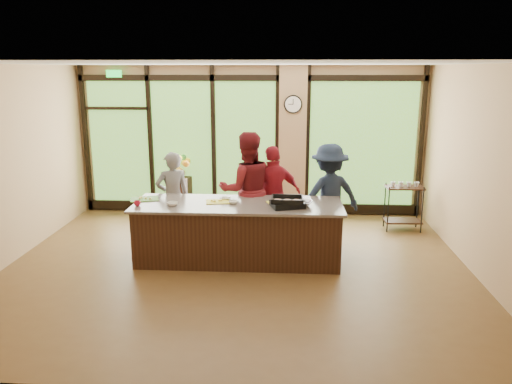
# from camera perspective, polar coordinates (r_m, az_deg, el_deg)

# --- Properties ---
(floor) EXTENTS (7.00, 7.00, 0.00)m
(floor) POSITION_cam_1_polar(r_m,az_deg,el_deg) (7.67, -2.23, -8.56)
(floor) COLOR brown
(floor) RESTS_ON ground
(ceiling) EXTENTS (7.00, 7.00, 0.00)m
(ceiling) POSITION_cam_1_polar(r_m,az_deg,el_deg) (7.08, -2.47, 14.47)
(ceiling) COLOR white
(ceiling) RESTS_ON back_wall
(back_wall) EXTENTS (7.00, 0.00, 7.00)m
(back_wall) POSITION_cam_1_polar(r_m,az_deg,el_deg) (10.17, -0.64, 5.85)
(back_wall) COLOR tan
(back_wall) RESTS_ON floor
(left_wall) EXTENTS (0.00, 6.00, 6.00)m
(left_wall) POSITION_cam_1_polar(r_m,az_deg,el_deg) (8.34, -27.05, 2.52)
(left_wall) COLOR tan
(left_wall) RESTS_ON floor
(right_wall) EXTENTS (0.00, 6.00, 6.00)m
(right_wall) POSITION_cam_1_polar(r_m,az_deg,el_deg) (7.71, 24.53, 1.96)
(right_wall) COLOR tan
(right_wall) RESTS_ON floor
(window_wall) EXTENTS (6.90, 0.12, 3.00)m
(window_wall) POSITION_cam_1_polar(r_m,az_deg,el_deg) (10.13, 0.27, 5.22)
(window_wall) COLOR tan
(window_wall) RESTS_ON floor
(island_base) EXTENTS (3.10, 1.00, 0.88)m
(island_base) POSITION_cam_1_polar(r_m,az_deg,el_deg) (7.79, -2.05, -4.72)
(island_base) COLOR black
(island_base) RESTS_ON floor
(countertop) EXTENTS (3.20, 1.10, 0.04)m
(countertop) POSITION_cam_1_polar(r_m,az_deg,el_deg) (7.66, -2.08, -1.46)
(countertop) COLOR #71655D
(countertop) RESTS_ON island_base
(wall_clock) EXTENTS (0.36, 0.04, 0.36)m
(wall_clock) POSITION_cam_1_polar(r_m,az_deg,el_deg) (9.94, 4.26, 9.97)
(wall_clock) COLOR black
(wall_clock) RESTS_ON window_wall
(cook_left) EXTENTS (0.68, 0.58, 1.58)m
(cook_left) POSITION_cam_1_polar(r_m,az_deg,el_deg) (8.63, -9.48, -0.62)
(cook_left) COLOR slate
(cook_left) RESTS_ON floor
(cook_midleft) EXTENTS (1.10, 0.95, 1.94)m
(cook_midleft) POSITION_cam_1_polar(r_m,az_deg,el_deg) (8.30, -1.05, 0.25)
(cook_midleft) COLOR maroon
(cook_midleft) RESTS_ON floor
(cook_midright) EXTENTS (1.07, 0.78, 1.69)m
(cook_midright) POSITION_cam_1_polar(r_m,az_deg,el_deg) (8.44, 2.00, -0.39)
(cook_midright) COLOR maroon
(cook_midright) RESTS_ON floor
(cook_right) EXTENTS (1.27, 0.99, 1.74)m
(cook_right) POSITION_cam_1_polar(r_m,az_deg,el_deg) (8.43, 8.31, -0.38)
(cook_right) COLOR #182134
(cook_right) RESTS_ON floor
(roasting_pan) EXTENTS (0.56, 0.49, 0.08)m
(roasting_pan) POSITION_cam_1_polar(r_m,az_deg,el_deg) (7.46, 3.60, -1.40)
(roasting_pan) COLOR black
(roasting_pan) RESTS_ON countertop
(mixing_bowl) EXTENTS (0.38, 0.38, 0.08)m
(mixing_bowl) POSITION_cam_1_polar(r_m,az_deg,el_deg) (7.54, 5.19, -1.29)
(mixing_bowl) COLOR silver
(mixing_bowl) RESTS_ON countertop
(cutting_board_left) EXTENTS (0.50, 0.43, 0.01)m
(cutting_board_left) POSITION_cam_1_polar(r_m,az_deg,el_deg) (8.08, -12.63, -0.79)
(cutting_board_left) COLOR #477F2E
(cutting_board_left) RESTS_ON countertop
(cutting_board_center) EXTENTS (0.41, 0.33, 0.01)m
(cutting_board_center) POSITION_cam_1_polar(r_m,az_deg,el_deg) (7.75, -4.36, -1.10)
(cutting_board_center) COLOR gold
(cutting_board_center) RESTS_ON countertop
(cutting_board_right) EXTENTS (0.49, 0.42, 0.01)m
(cutting_board_right) POSITION_cam_1_polar(r_m,az_deg,el_deg) (7.65, 2.97, -1.28)
(cutting_board_right) COLOR gold
(cutting_board_right) RESTS_ON countertop
(prep_bowl_near) EXTENTS (0.21, 0.21, 0.05)m
(prep_bowl_near) POSITION_cam_1_polar(r_m,az_deg,el_deg) (7.62, -9.53, -1.36)
(prep_bowl_near) COLOR silver
(prep_bowl_near) RESTS_ON countertop
(prep_bowl_mid) EXTENTS (0.16, 0.16, 0.04)m
(prep_bowl_mid) POSITION_cam_1_polar(r_m,az_deg,el_deg) (7.64, -2.63, -1.18)
(prep_bowl_mid) COLOR silver
(prep_bowl_mid) RESTS_ON countertop
(prep_bowl_far) EXTENTS (0.15, 0.15, 0.03)m
(prep_bowl_far) POSITION_cam_1_polar(r_m,az_deg,el_deg) (7.87, -3.43, -0.77)
(prep_bowl_far) COLOR silver
(prep_bowl_far) RESTS_ON countertop
(red_ramekin) EXTENTS (0.10, 0.10, 0.08)m
(red_ramekin) POSITION_cam_1_polar(r_m,az_deg,el_deg) (7.71, -13.41, -1.28)
(red_ramekin) COLOR red
(red_ramekin) RESTS_ON countertop
(flower_stand) EXTENTS (0.47, 0.47, 0.77)m
(flower_stand) POSITION_cam_1_polar(r_m,az_deg,el_deg) (10.35, -8.68, -0.45)
(flower_stand) COLOR black
(flower_stand) RESTS_ON floor
(flower_vase) EXTENTS (0.29, 0.29, 0.27)m
(flower_vase) POSITION_cam_1_polar(r_m,az_deg,el_deg) (10.24, -8.78, 2.37)
(flower_vase) COLOR #8F774E
(flower_vase) RESTS_ON flower_stand
(bar_cart) EXTENTS (0.68, 0.41, 0.92)m
(bar_cart) POSITION_cam_1_polar(r_m,az_deg,el_deg) (9.60, 16.51, -1.01)
(bar_cart) COLOR black
(bar_cart) RESTS_ON floor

